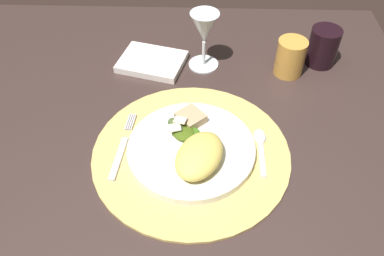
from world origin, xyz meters
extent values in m
cube|color=#372824|center=(0.00, 0.00, 0.74)|extent=(1.15, 0.97, 0.03)
cylinder|color=#3B2420|center=(-0.50, 0.41, 0.36)|extent=(0.07, 0.07, 0.72)
cylinder|color=#382623|center=(0.50, 0.41, 0.36)|extent=(0.07, 0.07, 0.72)
cylinder|color=#D6B461|center=(0.08, -0.07, 0.75)|extent=(0.38, 0.38, 0.01)
cylinder|color=silver|center=(0.08, -0.07, 0.76)|extent=(0.24, 0.24, 0.02)
ellipsoid|color=#E4C95C|center=(0.09, -0.11, 0.79)|extent=(0.12, 0.14, 0.04)
ellipsoid|color=#45592E|center=(0.05, -0.03, 0.78)|extent=(0.05, 0.05, 0.02)
ellipsoid|color=#41711C|center=(0.07, -0.03, 0.78)|extent=(0.06, 0.04, 0.01)
ellipsoid|color=#415813|center=(0.06, -0.04, 0.78)|extent=(0.07, 0.07, 0.01)
cube|color=beige|center=(0.05, -0.02, 0.80)|extent=(0.03, 0.02, 0.00)
cube|color=beige|center=(0.04, -0.04, 0.79)|extent=(0.03, 0.02, 0.01)
cube|color=tan|center=(0.07, 0.00, 0.78)|extent=(0.07, 0.07, 0.02)
cube|color=silver|center=(-0.06, -0.09, 0.76)|extent=(0.02, 0.10, 0.00)
cube|color=silver|center=(-0.06, 0.01, 0.76)|extent=(0.01, 0.05, 0.00)
cube|color=silver|center=(-0.05, 0.01, 0.76)|extent=(0.01, 0.05, 0.00)
cube|color=silver|center=(-0.05, 0.01, 0.76)|extent=(0.01, 0.05, 0.00)
cube|color=silver|center=(-0.04, 0.01, 0.76)|extent=(0.01, 0.05, 0.00)
cube|color=silver|center=(0.21, -0.08, 0.76)|extent=(0.01, 0.09, 0.00)
ellipsoid|color=silver|center=(0.21, -0.02, 0.76)|extent=(0.02, 0.04, 0.01)
cube|color=white|center=(-0.03, 0.21, 0.76)|extent=(0.17, 0.15, 0.02)
cylinder|color=silver|center=(0.10, 0.21, 0.75)|extent=(0.07, 0.07, 0.00)
cylinder|color=silver|center=(0.10, 0.21, 0.79)|extent=(0.01, 0.01, 0.06)
cone|color=silver|center=(0.10, 0.21, 0.85)|extent=(0.07, 0.07, 0.07)
cylinder|color=gold|center=(0.30, 0.19, 0.79)|extent=(0.07, 0.07, 0.09)
cylinder|color=black|center=(0.38, 0.23, 0.80)|extent=(0.07, 0.07, 0.09)
camera|label=1|loc=(0.09, -0.56, 1.34)|focal=37.19mm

